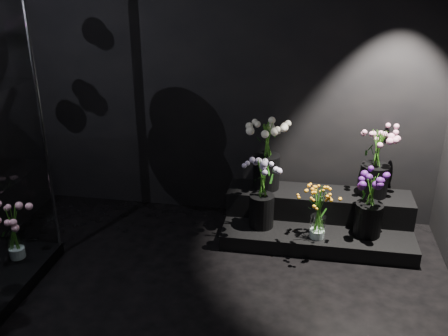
# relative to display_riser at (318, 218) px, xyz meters

# --- Properties ---
(wall_back) EXTENTS (4.00, 0.00, 4.00)m
(wall_back) POSITION_rel_display_riser_xyz_m (-0.90, 0.35, 1.24)
(wall_back) COLOR black
(wall_back) RESTS_ON floor
(display_riser) EXTENTS (1.74, 0.77, 0.39)m
(display_riser) POSITION_rel_display_riser_xyz_m (0.00, 0.00, 0.00)
(display_riser) COLOR black
(display_riser) RESTS_ON floor
(bouquet_orange_bells) EXTENTS (0.32, 0.32, 0.51)m
(bouquet_orange_bells) POSITION_rel_display_riser_xyz_m (-0.01, -0.33, 0.25)
(bouquet_orange_bells) COLOR white
(bouquet_orange_bells) RESTS_ON display_riser
(bouquet_lilac) EXTENTS (0.39, 0.39, 0.68)m
(bouquet_lilac) POSITION_rel_display_riser_xyz_m (-0.52, -0.21, 0.37)
(bouquet_lilac) COLOR black
(bouquet_lilac) RESTS_ON display_riser
(bouquet_purple) EXTENTS (0.32, 0.32, 0.60)m
(bouquet_purple) POSITION_rel_display_riser_xyz_m (0.44, -0.20, 0.31)
(bouquet_purple) COLOR black
(bouquet_purple) RESTS_ON display_riser
(bouquet_cream_roses) EXTENTS (0.42, 0.42, 0.70)m
(bouquet_cream_roses) POSITION_rel_display_riser_xyz_m (-0.51, 0.12, 0.64)
(bouquet_cream_roses) COLOR black
(bouquet_cream_roses) RESTS_ON display_riser
(bouquet_pink_roses) EXTENTS (0.36, 0.36, 0.64)m
(bouquet_pink_roses) POSITION_rel_display_riser_xyz_m (0.49, 0.13, 0.58)
(bouquet_pink_roses) COLOR black
(bouquet_pink_roses) RESTS_ON display_riser
(bouquet_case_base_pink) EXTENTS (0.41, 0.41, 0.46)m
(bouquet_case_base_pink) POSITION_rel_display_riser_xyz_m (-2.50, -1.03, 0.19)
(bouquet_case_base_pink) COLOR white
(bouquet_case_base_pink) RESTS_ON display_case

